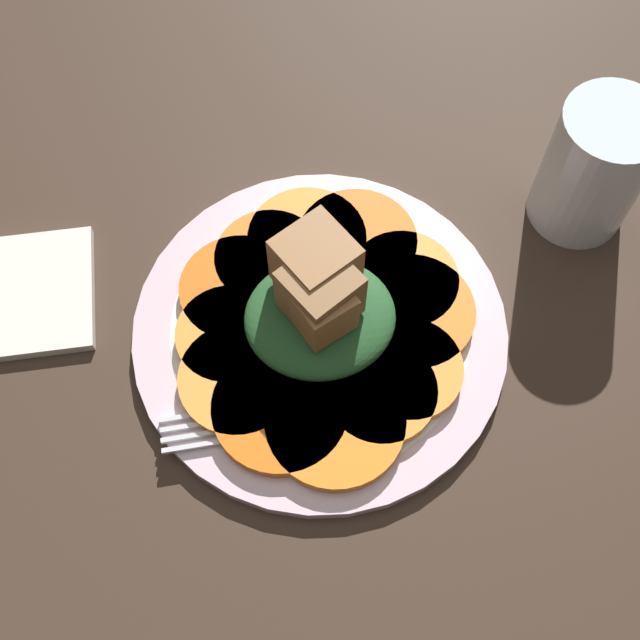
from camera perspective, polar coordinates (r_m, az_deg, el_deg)
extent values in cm
cube|color=#38281E|center=(55.31, 0.00, -1.42)|extent=(120.00, 120.00, 2.00)
cylinder|color=silver|center=(53.95, 0.00, -0.75)|extent=(25.10, 25.10, 1.00)
cylinder|color=white|center=(53.91, 0.00, -0.73)|extent=(20.08, 20.08, 1.00)
cylinder|color=orange|center=(51.67, -5.79, -4.20)|extent=(7.77, 7.77, 0.89)
cylinder|color=orange|center=(50.76, -2.84, -6.28)|extent=(8.70, 8.70, 0.89)
cylinder|color=orange|center=(50.42, 1.04, -7.21)|extent=(8.87, 8.87, 0.89)
cylinder|color=orange|center=(51.24, 4.34, -5.09)|extent=(7.20, 7.20, 0.89)
cylinder|color=orange|center=(51.96, 6.25, -3.53)|extent=(7.15, 7.15, 0.89)
cylinder|color=orange|center=(53.70, 6.50, 0.49)|extent=(8.55, 8.55, 0.89)
cylinder|color=#F99438|center=(54.80, 5.93, 2.79)|extent=(7.52, 7.52, 0.89)
cylinder|color=orange|center=(56.14, 2.63, 5.57)|extent=(8.39, 8.39, 0.89)
cylinder|color=orange|center=(56.19, -0.66, 5.75)|extent=(8.30, 8.30, 0.89)
cylinder|color=orange|center=(55.47, -3.61, 4.36)|extent=(7.57, 7.57, 0.89)
cylinder|color=orange|center=(54.47, -5.77, 2.19)|extent=(8.07, 8.07, 0.89)
cylinder|color=orange|center=(52.93, -6.47, -1.20)|extent=(7.02, 7.02, 0.89)
ellipsoid|color=#235128|center=(52.17, 0.00, 0.19)|extent=(9.93, 8.94, 2.77)
cube|color=olive|center=(49.04, 0.18, 0.84)|extent=(4.46, 4.46, 3.32)
cube|color=brown|center=(49.24, -0.23, 2.21)|extent=(5.60, 5.60, 4.06)
cube|color=olive|center=(49.98, -0.50, 3.97)|extent=(5.87, 5.87, 4.28)
cube|color=silver|center=(51.12, 2.72, -5.98)|extent=(12.37, 1.51, 0.40)
cube|color=silver|center=(50.85, -5.01, -7.21)|extent=(1.57, 2.36, 0.40)
cube|color=silver|center=(50.72, -8.45, -8.80)|extent=(4.87, 0.47, 0.40)
cube|color=silver|center=(50.94, -8.53, -8.09)|extent=(4.87, 0.47, 0.40)
cube|color=silver|center=(51.16, -8.61, -7.39)|extent=(4.87, 0.47, 0.40)
cube|color=silver|center=(51.39, -8.69, -6.69)|extent=(4.87, 0.47, 0.40)
cylinder|color=silver|center=(58.42, 18.90, 10.18)|extent=(6.93, 6.93, 9.94)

